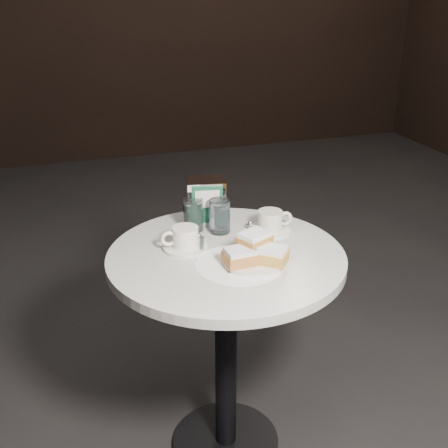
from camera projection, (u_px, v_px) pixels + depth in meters
ground at (226, 445)px, 1.94m from camera, size 7.00×7.00×0.00m
cafe_table at (226, 311)px, 1.72m from camera, size 0.70×0.70×0.74m
sugar_spill at (239, 264)px, 1.58m from camera, size 0.32×0.32×0.00m
beignet_plate at (255, 254)px, 1.57m from camera, size 0.21×0.21×0.09m
coffee_cup_left at (185, 240)px, 1.66m from camera, size 0.14×0.14×0.07m
coffee_cup_right at (270, 223)px, 1.77m from camera, size 0.15×0.14×0.07m
water_glass_left at (193, 215)px, 1.78m from camera, size 0.08×0.08×0.10m
water_glass_right at (220, 216)px, 1.76m from camera, size 0.08×0.08×0.11m
napkin_dispenser at (206, 200)px, 1.83m from camera, size 0.14×0.12×0.14m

